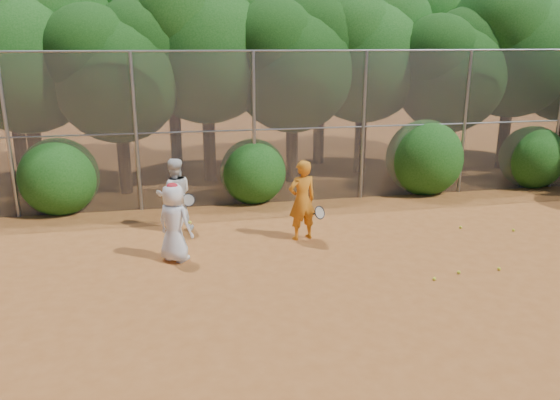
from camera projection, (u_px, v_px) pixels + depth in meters
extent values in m
plane|color=#995322|center=(365.00, 299.00, 9.35)|extent=(80.00, 80.00, 0.00)
cylinder|color=gray|center=(8.00, 138.00, 13.13)|extent=(0.09, 0.09, 4.00)
cylinder|color=gray|center=(136.00, 134.00, 13.69)|extent=(0.09, 0.09, 4.00)
cylinder|color=gray|center=(254.00, 130.00, 14.25)|extent=(0.09, 0.09, 4.00)
cylinder|color=gray|center=(363.00, 127.00, 14.80)|extent=(0.09, 0.09, 4.00)
cylinder|color=gray|center=(465.00, 123.00, 15.36)|extent=(0.09, 0.09, 4.00)
cylinder|color=gray|center=(559.00, 121.00, 15.92)|extent=(0.09, 0.09, 4.00)
cylinder|color=gray|center=(292.00, 51.00, 13.87)|extent=(20.00, 0.05, 0.05)
cylinder|color=gray|center=(291.00, 129.00, 14.43)|extent=(20.00, 0.04, 0.04)
cube|color=slate|center=(291.00, 129.00, 14.43)|extent=(20.00, 0.02, 4.00)
cylinder|color=black|center=(36.00, 148.00, 15.69)|extent=(0.38, 0.38, 2.52)
sphere|color=#164A12|center=(24.00, 60.00, 15.00)|extent=(4.03, 4.03, 4.03)
sphere|color=#164A12|center=(54.00, 22.00, 15.24)|extent=(3.23, 3.23, 3.23)
cylinder|color=black|center=(124.00, 156.00, 15.55)|extent=(0.36, 0.36, 2.17)
sphere|color=black|center=(118.00, 80.00, 14.95)|extent=(3.47, 3.47, 3.47)
sphere|color=black|center=(142.00, 47.00, 15.16)|extent=(2.78, 2.78, 2.78)
sphere|color=black|center=(91.00, 54.00, 14.39)|extent=(2.60, 2.60, 2.60)
cylinder|color=black|center=(209.00, 138.00, 16.88)|extent=(0.39, 0.39, 2.66)
sphere|color=#164A12|center=(206.00, 51.00, 16.15)|extent=(4.26, 4.26, 4.26)
sphere|color=#164A12|center=(232.00, 14.00, 16.41)|extent=(3.40, 3.40, 3.40)
sphere|color=#164A12|center=(179.00, 21.00, 15.47)|extent=(3.19, 3.19, 3.19)
cylinder|color=black|center=(292.00, 145.00, 16.84)|extent=(0.37, 0.37, 2.27)
sphere|color=black|center=(292.00, 71.00, 16.21)|extent=(3.64, 3.64, 3.64)
sphere|color=black|center=(314.00, 39.00, 16.43)|extent=(2.91, 2.91, 2.91)
sphere|color=black|center=(273.00, 46.00, 15.63)|extent=(2.73, 2.73, 2.73)
cylinder|color=black|center=(361.00, 135.00, 18.03)|extent=(0.38, 0.38, 2.45)
sphere|color=#164A12|center=(364.00, 61.00, 17.35)|extent=(3.92, 3.92, 3.92)
sphere|color=#164A12|center=(384.00, 29.00, 17.59)|extent=(3.14, 3.14, 3.14)
sphere|color=#164A12|center=(347.00, 35.00, 16.73)|extent=(2.94, 2.94, 2.94)
cylinder|color=black|center=(444.00, 143.00, 17.60)|extent=(0.36, 0.36, 2.10)
sphere|color=black|center=(450.00, 78.00, 17.02)|extent=(3.36, 3.36, 3.36)
sphere|color=black|center=(467.00, 50.00, 17.23)|extent=(2.69, 2.69, 2.69)
sphere|color=black|center=(438.00, 56.00, 16.49)|extent=(2.52, 2.52, 2.52)
cylinder|color=black|center=(504.00, 131.00, 18.56)|extent=(0.39, 0.39, 2.59)
sphere|color=#164A12|center=(513.00, 53.00, 17.85)|extent=(4.14, 4.14, 4.14)
sphere|color=#164A12|center=(532.00, 21.00, 18.10)|extent=(3.32, 3.32, 3.32)
sphere|color=#164A12|center=(502.00, 27.00, 17.18)|extent=(3.11, 3.11, 3.11)
cylinder|color=black|center=(19.00, 135.00, 17.66)|extent=(0.39, 0.39, 2.62)
sphere|color=#164A12|center=(8.00, 52.00, 16.93)|extent=(4.20, 4.20, 4.20)
sphere|color=#164A12|center=(35.00, 18.00, 17.19)|extent=(3.36, 3.36, 3.36)
cylinder|color=black|center=(175.00, 126.00, 18.75)|extent=(0.40, 0.40, 2.80)
sphere|color=#164A12|center=(171.00, 44.00, 17.98)|extent=(4.48, 4.48, 4.48)
sphere|color=#164A12|center=(196.00, 9.00, 18.25)|extent=(3.58, 3.58, 3.58)
sphere|color=#164A12|center=(144.00, 14.00, 17.26)|extent=(3.36, 3.36, 3.36)
cylinder|color=black|center=(319.00, 128.00, 19.34)|extent=(0.38, 0.38, 2.52)
sphere|color=#164A12|center=(320.00, 56.00, 18.64)|extent=(4.03, 4.03, 4.03)
sphere|color=#164A12|center=(340.00, 26.00, 18.89)|extent=(3.23, 3.23, 3.23)
sphere|color=#164A12|center=(302.00, 31.00, 18.00)|extent=(3.02, 3.02, 3.02)
cylinder|color=black|center=(429.00, 119.00, 20.71)|extent=(0.40, 0.40, 2.73)
sphere|color=#164A12|center=(435.00, 46.00, 19.96)|extent=(4.37, 4.37, 4.37)
sphere|color=#164A12|center=(454.00, 15.00, 20.22)|extent=(3.49, 3.49, 3.49)
sphere|color=#164A12|center=(421.00, 21.00, 19.26)|extent=(3.28, 3.28, 3.28)
sphere|color=#164A12|center=(59.00, 173.00, 13.88)|extent=(2.00, 2.00, 2.00)
sphere|color=#164A12|center=(253.00, 168.00, 14.84)|extent=(1.80, 1.80, 1.80)
sphere|color=#164A12|center=(425.00, 154.00, 15.71)|extent=(2.20, 2.20, 2.20)
sphere|color=#164A12|center=(532.00, 154.00, 16.40)|extent=(1.90, 1.90, 1.90)
imported|color=orange|center=(302.00, 200.00, 11.92)|extent=(0.74, 0.57, 1.79)
torus|color=black|center=(320.00, 213.00, 11.87)|extent=(0.33, 0.28, 0.29)
cylinder|color=black|center=(313.00, 214.00, 12.03)|extent=(0.17, 0.25, 0.14)
imported|color=silver|center=(174.00, 223.00, 10.76)|extent=(0.92, 0.88, 1.58)
ellipsoid|color=red|center=(172.00, 186.00, 10.55)|extent=(0.22, 0.22, 0.13)
sphere|color=yellow|center=(190.00, 222.00, 10.61)|extent=(0.07, 0.07, 0.07)
imported|color=white|center=(175.00, 195.00, 12.48)|extent=(0.87, 0.70, 1.70)
torus|color=black|center=(188.00, 200.00, 12.27)|extent=(0.32, 0.17, 0.29)
cylinder|color=black|center=(187.00, 201.00, 12.48)|extent=(0.06, 0.27, 0.14)
sphere|color=yellow|center=(459.00, 272.00, 10.33)|extent=(0.07, 0.07, 0.07)
sphere|color=yellow|center=(513.00, 230.00, 12.62)|extent=(0.07, 0.07, 0.07)
sphere|color=yellow|center=(499.00, 269.00, 10.48)|extent=(0.07, 0.07, 0.07)
sphere|color=yellow|center=(434.00, 279.00, 10.04)|extent=(0.07, 0.07, 0.07)
sphere|color=yellow|center=(461.00, 227.00, 12.81)|extent=(0.07, 0.07, 0.07)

